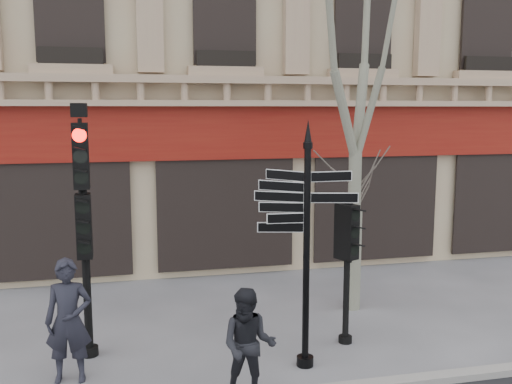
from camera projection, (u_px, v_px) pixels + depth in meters
ground at (276, 357)px, 9.65m from camera, size 80.00×80.00×0.00m
fingerpost at (307, 204)px, 8.96m from camera, size 2.22×2.22×4.02m
traffic_signal_main at (83, 200)px, 9.34m from camera, size 0.48×0.35×4.27m
traffic_signal_secondary at (347, 247)px, 10.02m from camera, size 0.51×0.45×2.53m
plane_tree at (359, 32)px, 11.21m from camera, size 3.04×3.04×8.07m
pedestrian_a at (69, 321)px, 8.70m from camera, size 0.74×0.52×1.93m
pedestrian_b at (249, 346)px, 8.12m from camera, size 0.97×0.86×1.67m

